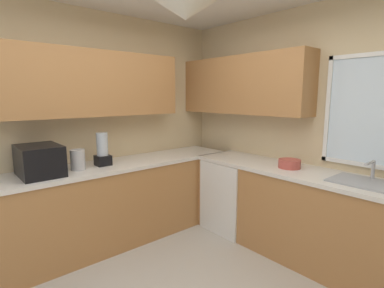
{
  "coord_description": "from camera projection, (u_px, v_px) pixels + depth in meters",
  "views": [
    {
      "loc": [
        1.47,
        -1.21,
        1.67
      ],
      "look_at": [
        -0.59,
        0.56,
        1.23
      ],
      "focal_mm": 27.53,
      "sensor_mm": 36.0,
      "label": 1
    }
  ],
  "objects": [
    {
      "name": "room_shell",
      "position": [
        202.0,
        85.0,
        2.44
      ],
      "size": [
        3.84,
        3.82,
        2.68
      ],
      "color": "beige",
      "rests_on": "ground_plane"
    },
    {
      "name": "kettle",
      "position": [
        78.0,
        160.0,
        3.01
      ],
      "size": [
        0.14,
        0.14,
        0.21
      ],
      "primitive_type": "cylinder",
      "color": "#B7B7BC",
      "rests_on": "counter_run_left"
    },
    {
      "name": "bowl",
      "position": [
        289.0,
        164.0,
        3.1
      ],
      "size": [
        0.23,
        0.23,
        0.09
      ],
      "primitive_type": "cylinder",
      "color": "#B74C42",
      "rests_on": "counter_run_back"
    },
    {
      "name": "counter_run_back",
      "position": [
        320.0,
        220.0,
        2.91
      ],
      "size": [
        2.93,
        0.65,
        0.92
      ],
      "color": "#AD7542",
      "rests_on": "ground_plane"
    },
    {
      "name": "microwave",
      "position": [
        39.0,
        160.0,
        2.8
      ],
      "size": [
        0.48,
        0.36,
        0.29
      ],
      "primitive_type": "cube",
      "color": "black",
      "rests_on": "counter_run_left"
    },
    {
      "name": "counter_run_left",
      "position": [
        97.0,
        207.0,
        3.23
      ],
      "size": [
        0.65,
        3.43,
        0.92
      ],
      "color": "#AD7542",
      "rests_on": "ground_plane"
    },
    {
      "name": "sink_assembly",
      "position": [
        366.0,
        182.0,
        2.56
      ],
      "size": [
        0.55,
        0.4,
        0.19
      ],
      "color": "#9EA0A5",
      "rests_on": "counter_run_back"
    },
    {
      "name": "dishwasher",
      "position": [
        234.0,
        195.0,
        3.72
      ],
      "size": [
        0.6,
        0.6,
        0.87
      ],
      "primitive_type": "cube",
      "color": "white",
      "rests_on": "ground_plane"
    },
    {
      "name": "blender_appliance",
      "position": [
        103.0,
        151.0,
        3.2
      ],
      "size": [
        0.15,
        0.15,
        0.36
      ],
      "color": "black",
      "rests_on": "counter_run_left"
    }
  ]
}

